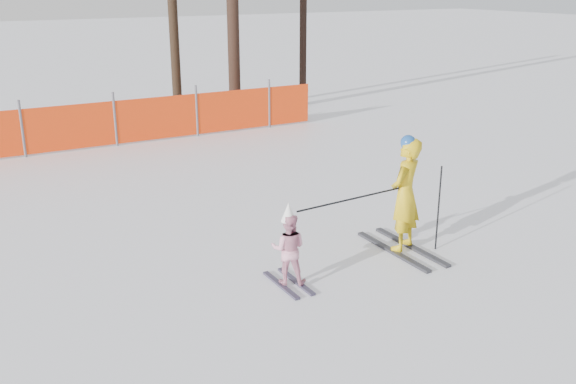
{
  "coord_description": "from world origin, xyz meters",
  "views": [
    {
      "loc": [
        -3.95,
        -6.5,
        3.66
      ],
      "look_at": [
        0.0,
        0.5,
        1.0
      ],
      "focal_mm": 40.0,
      "sensor_mm": 36.0,
      "label": 1
    }
  ],
  "objects": [
    {
      "name": "adult",
      "position": [
        1.6,
        0.03,
        0.83
      ],
      "size": [
        0.7,
        1.55,
        1.68
      ],
      "color": "black",
      "rests_on": "ground"
    },
    {
      "name": "ski_poles",
      "position": [
        1.23,
        -0.1,
        0.81
      ],
      "size": [
        2.28,
        0.21,
        1.24
      ],
      "color": "black",
      "rests_on": "ground"
    },
    {
      "name": "child",
      "position": [
        -0.34,
        -0.11,
        0.5
      ],
      "size": [
        0.56,
        0.85,
        1.1
      ],
      "color": "black",
      "rests_on": "ground"
    },
    {
      "name": "ground",
      "position": [
        0.0,
        0.0,
        0.0
      ],
      "size": [
        120.0,
        120.0,
        0.0
      ],
      "primitive_type": "plane",
      "color": "white",
      "rests_on": "ground"
    }
  ]
}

